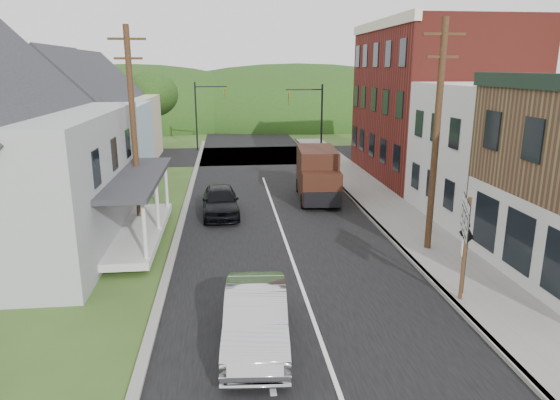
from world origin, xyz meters
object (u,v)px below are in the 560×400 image
object	(u,v)px
silver_sedan	(256,318)
warning_sign	(466,250)
delivery_van	(318,175)
route_sign_cluster	(465,234)
dark_sedan	(220,201)

from	to	relation	value
silver_sedan	warning_sign	world-z (taller)	warning_sign
delivery_van	warning_sign	bearing A→B (deg)	-74.95
route_sign_cluster	warning_sign	world-z (taller)	route_sign_cluster
dark_sedan	delivery_van	size ratio (longest dim) A/B	0.84
route_sign_cluster	silver_sedan	bearing A→B (deg)	-144.65
route_sign_cluster	warning_sign	xyz separation A→B (m)	(0.28, 0.37, -0.67)
warning_sign	silver_sedan	bearing A→B (deg)	-178.93
dark_sedan	route_sign_cluster	world-z (taller)	route_sign_cluster
dark_sedan	warning_sign	distance (m)	12.85
silver_sedan	dark_sedan	distance (m)	12.31
silver_sedan	dark_sedan	xyz separation A→B (m)	(-1.03, 12.27, -0.03)
dark_sedan	warning_sign	size ratio (longest dim) A/B	1.90
silver_sedan	dark_sedan	bearing A→B (deg)	98.54
delivery_van	dark_sedan	bearing A→B (deg)	-150.24
silver_sedan	delivery_van	xyz separation A→B (m)	(4.37, 14.84, 0.67)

